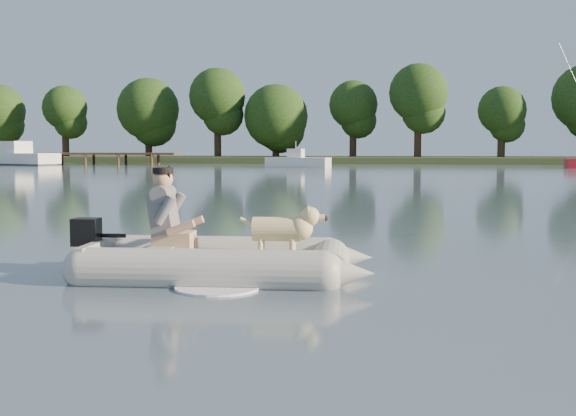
% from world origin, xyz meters
% --- Properties ---
extents(water, '(160.00, 160.00, 0.00)m').
position_xyz_m(water, '(0.00, 0.00, 0.00)').
color(water, slate).
rests_on(water, ground).
extents(shore_bank, '(160.00, 12.00, 0.70)m').
position_xyz_m(shore_bank, '(0.00, 62.00, 0.25)').
color(shore_bank, '#47512D').
rests_on(shore_bank, water).
extents(dock, '(18.00, 2.00, 1.04)m').
position_xyz_m(dock, '(-26.00, 52.00, 0.52)').
color(dock, '#4C331E').
rests_on(dock, water).
extents(treeline, '(71.02, 7.35, 9.27)m').
position_xyz_m(treeline, '(-3.71, 61.11, 5.48)').
color(treeline, '#332316').
rests_on(treeline, shore_bank).
extents(dinghy, '(4.81, 3.19, 1.44)m').
position_xyz_m(dinghy, '(-0.54, 0.31, 0.62)').
color(dinghy, '#A7A7A2').
rests_on(dinghy, water).
extents(man, '(0.79, 0.69, 1.13)m').
position_xyz_m(man, '(-1.28, 0.32, 0.81)').
color(man, slate).
rests_on(man, dinghy).
extents(dog, '(0.99, 0.40, 0.65)m').
position_xyz_m(dog, '(0.13, 0.40, 0.54)').
color(dog, '#D6C37B').
rests_on(dog, dinghy).
extents(outboard_motor, '(0.45, 0.33, 0.82)m').
position_xyz_m(outboard_motor, '(-2.28, 0.21, 0.32)').
color(outboard_motor, black).
rests_on(outboard_motor, dinghy).
extents(cabin_cruiser, '(8.27, 5.17, 2.41)m').
position_xyz_m(cabin_cruiser, '(-30.47, 49.73, 1.02)').
color(cabin_cruiser, white).
rests_on(cabin_cruiser, water).
extents(motorboat, '(5.19, 2.75, 2.08)m').
position_xyz_m(motorboat, '(-5.65, 45.87, 0.95)').
color(motorboat, white).
rests_on(motorboat, water).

